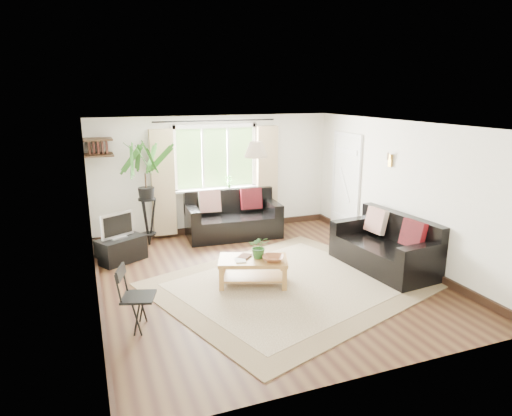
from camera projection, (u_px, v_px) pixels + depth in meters
name	position (u px, v px, depth m)	size (l,w,h in m)	color
floor	(265.00, 278.00, 7.21)	(5.50, 5.50, 0.00)	black
ceiling	(266.00, 124.00, 6.61)	(5.50, 5.50, 0.00)	white
wall_back	(215.00, 175.00, 9.40)	(5.00, 0.02, 2.40)	white
wall_front	(372.00, 268.00, 4.43)	(5.00, 0.02, 2.40)	white
wall_left	(91.00, 221.00, 6.05)	(0.02, 5.50, 2.40)	white
wall_right	(401.00, 192.00, 7.78)	(0.02, 5.50, 2.40)	white
rug	(289.00, 285.00, 6.93)	(3.70, 3.17, 0.02)	#C4B598
window	(216.00, 158.00, 9.28)	(2.50, 0.16, 2.16)	white
door	(346.00, 185.00, 9.36)	(0.06, 0.96, 2.06)	silver
corner_shelf	(98.00, 147.00, 8.23)	(0.50, 0.50, 0.34)	black
pendant_lamp	(256.00, 146.00, 7.06)	(0.36, 0.36, 0.54)	beige
wall_sconce	(389.00, 158.00, 7.89)	(0.12, 0.12, 0.28)	beige
sofa_back	(233.00, 216.00, 9.19)	(1.85, 0.92, 0.87)	black
sofa_right	(384.00, 244.00, 7.50)	(0.90, 1.81, 0.85)	black
coffee_table	(253.00, 272.00, 6.92)	(1.03, 0.56, 0.42)	olive
table_plant	(259.00, 247.00, 6.87)	(0.32, 0.27, 0.35)	#2C5C24
bowl	(273.00, 258.00, 6.77)	(0.32, 0.32, 0.08)	brown
book_a	(235.00, 260.00, 6.77)	(0.15, 0.21, 0.02)	white
book_b	(240.00, 255.00, 6.97)	(0.17, 0.23, 0.02)	#513020
tv_stand	(121.00, 249.00, 7.89)	(0.79, 0.44, 0.42)	black
tv	(117.00, 225.00, 7.76)	(0.61, 0.20, 0.46)	#A5A5AA
palm_stand	(147.00, 195.00, 8.54)	(0.77, 0.77, 1.98)	black
folding_chair	(139.00, 298.00, 5.58)	(0.42, 0.42, 0.82)	black
sill_plant	(229.00, 181.00, 9.41)	(0.14, 0.10, 0.27)	#2D6023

